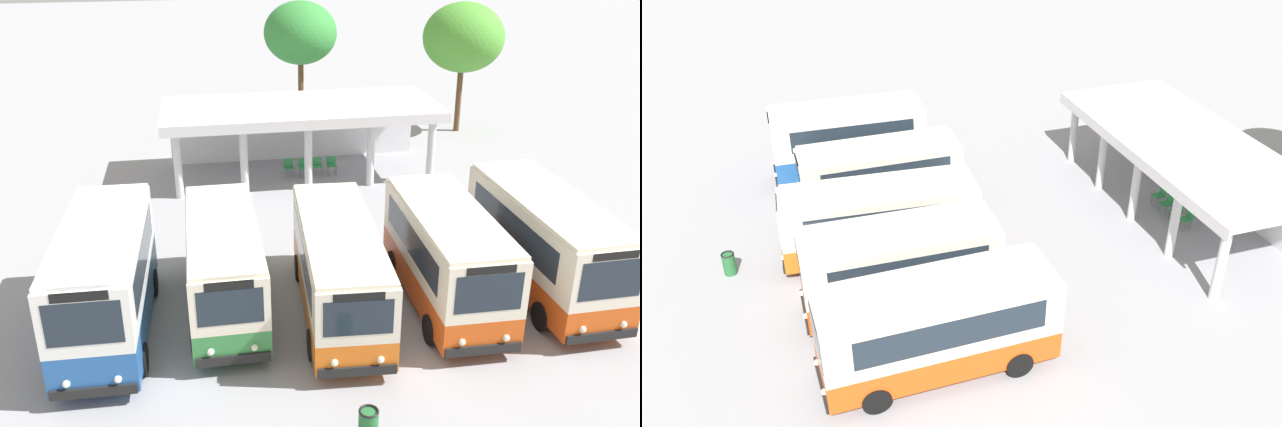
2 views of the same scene
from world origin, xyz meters
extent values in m
plane|color=#939399|center=(0.00, 0.00, 0.00)|extent=(180.00, 180.00, 0.00)
cylinder|color=black|center=(-6.07, -0.07, 0.45)|extent=(0.25, 0.91, 0.90)
cylinder|color=black|center=(-8.25, 0.00, 0.45)|extent=(0.25, 0.91, 0.90)
cylinder|color=black|center=(-5.95, 4.21, 0.45)|extent=(0.25, 0.91, 0.90)
cylinder|color=black|center=(-8.13, 4.28, 0.45)|extent=(0.25, 0.91, 0.90)
cube|color=#23569E|center=(-7.10, 2.10, 0.96)|extent=(2.48, 6.97, 1.16)
cube|color=white|center=(-7.10, 2.10, 2.46)|extent=(2.48, 6.97, 1.84)
cube|color=white|center=(-7.10, 2.10, 3.44)|extent=(2.41, 6.76, 0.12)
cube|color=black|center=(-7.20, -1.38, 0.52)|extent=(2.17, 0.16, 0.28)
cube|color=#1E2833|center=(-7.20, -1.33, 2.51)|extent=(1.87, 0.11, 1.19)
cube|color=black|center=(-7.20, -1.33, 3.26)|extent=(1.37, 0.09, 0.24)
cube|color=#1E2833|center=(-5.97, 2.17, 2.51)|extent=(0.20, 5.53, 1.01)
cube|color=#1E2833|center=(-8.23, 2.24, 2.51)|extent=(0.20, 5.53, 1.01)
sphere|color=#EAEACC|center=(-6.58, -1.39, 0.83)|extent=(0.20, 0.20, 0.20)
sphere|color=#EAEACC|center=(-7.83, -1.35, 0.83)|extent=(0.20, 0.20, 0.20)
cylinder|color=black|center=(-2.62, 0.70, 0.45)|extent=(0.22, 0.90, 0.90)
cylinder|color=black|center=(-4.67, 0.69, 0.45)|extent=(0.22, 0.90, 0.90)
cylinder|color=black|center=(-2.62, 4.92, 0.45)|extent=(0.22, 0.90, 0.90)
cylinder|color=black|center=(-4.67, 4.92, 0.45)|extent=(0.22, 0.90, 0.90)
cube|color=#337F3D|center=(-3.65, 2.81, 0.84)|extent=(2.15, 6.82, 0.91)
cube|color=beige|center=(-3.65, 2.81, 2.09)|extent=(2.15, 6.82, 1.60)
cube|color=beige|center=(-3.65, 2.81, 2.96)|extent=(2.09, 6.62, 0.12)
cube|color=black|center=(-3.64, -0.63, 0.52)|extent=(2.04, 0.10, 0.28)
cube|color=#1E2833|center=(-3.64, -0.59, 2.14)|extent=(1.76, 0.05, 1.04)
cube|color=black|center=(-3.64, -0.59, 2.78)|extent=(1.29, 0.05, 0.24)
cube|color=#1E2833|center=(-2.58, 2.91, 2.14)|extent=(0.04, 5.45, 0.88)
cube|color=#1E2833|center=(-4.71, 2.91, 2.14)|extent=(0.04, 5.45, 0.88)
sphere|color=#EAEACC|center=(-3.05, -0.62, 0.83)|extent=(0.20, 0.20, 0.20)
sphere|color=#EAEACC|center=(-4.24, -0.62, 0.83)|extent=(0.20, 0.20, 0.20)
cylinder|color=black|center=(0.71, -0.37, 0.45)|extent=(0.28, 0.91, 0.90)
cylinder|color=black|center=(-1.42, -0.22, 0.45)|extent=(0.28, 0.91, 0.90)
cylinder|color=black|center=(1.03, 4.26, 0.45)|extent=(0.28, 0.91, 0.90)
cylinder|color=black|center=(-1.09, 4.41, 0.45)|extent=(0.28, 0.91, 0.90)
cube|color=orange|center=(-0.19, 2.02, 0.84)|extent=(2.76, 7.62, 0.92)
cube|color=beige|center=(-0.19, 2.02, 2.09)|extent=(2.76, 7.62, 1.57)
cube|color=beige|center=(-0.19, 2.02, 2.93)|extent=(2.67, 7.39, 0.12)
cube|color=black|center=(-0.46, -1.74, 0.52)|extent=(2.12, 0.25, 0.28)
cube|color=#1E2833|center=(-0.46, -1.69, 2.14)|extent=(1.83, 0.18, 1.02)
cube|color=black|center=(-0.46, -1.69, 2.75)|extent=(1.34, 0.14, 0.24)
cube|color=#1E2833|center=(0.92, 2.04, 2.14)|extent=(0.46, 5.97, 0.86)
cube|color=#1E2833|center=(-1.29, 2.20, 2.14)|extent=(0.46, 5.97, 0.86)
sphere|color=#EAEACC|center=(0.15, -1.77, 0.83)|extent=(0.20, 0.20, 0.20)
sphere|color=#EAEACC|center=(-1.07, -1.68, 0.83)|extent=(0.20, 0.20, 0.20)
cylinder|color=black|center=(4.33, -0.13, 0.45)|extent=(0.24, 0.90, 0.90)
cylinder|color=black|center=(2.11, -0.08, 0.45)|extent=(0.24, 0.90, 0.90)
cylinder|color=black|center=(4.41, 4.04, 0.45)|extent=(0.24, 0.90, 0.90)
cylinder|color=black|center=(2.20, 4.09, 0.45)|extent=(0.24, 0.90, 0.90)
cube|color=#D14C14|center=(3.26, 1.98, 0.88)|extent=(2.46, 6.78, 0.99)
cube|color=beige|center=(3.26, 1.98, 2.24)|extent=(2.46, 6.78, 1.74)
cube|color=beige|center=(3.26, 1.98, 3.17)|extent=(2.38, 6.58, 0.12)
cube|color=black|center=(3.19, -1.42, 0.52)|extent=(2.20, 0.14, 0.28)
cube|color=#1E2833|center=(3.19, -1.37, 2.29)|extent=(1.90, 0.09, 1.13)
cube|color=black|center=(3.19, -1.37, 2.99)|extent=(1.39, 0.08, 0.24)
cube|color=#1E2833|center=(4.41, 2.06, 2.29)|extent=(0.15, 5.39, 0.96)
cube|color=#1E2833|center=(2.11, 2.10, 2.29)|extent=(0.15, 5.39, 0.96)
sphere|color=#EAEACC|center=(3.83, -1.42, 0.83)|extent=(0.20, 0.20, 0.20)
sphere|color=#EAEACC|center=(2.56, -1.39, 0.83)|extent=(0.20, 0.20, 0.20)
cylinder|color=black|center=(7.87, 0.04, 0.45)|extent=(0.24, 0.90, 0.90)
cylinder|color=black|center=(5.64, 0.00, 0.45)|extent=(0.24, 0.90, 0.90)
cylinder|color=black|center=(7.79, 4.57, 0.45)|extent=(0.24, 0.90, 0.90)
cylinder|color=black|center=(5.56, 4.53, 0.45)|extent=(0.24, 0.90, 0.90)
cube|color=#D14C14|center=(6.72, 2.28, 0.87)|extent=(2.46, 7.35, 0.98)
cube|color=beige|center=(6.72, 2.28, 2.28)|extent=(2.46, 7.35, 1.83)
cube|color=beige|center=(6.72, 2.28, 3.26)|extent=(2.38, 7.13, 0.12)
cube|color=black|center=(6.78, -1.40, 0.52)|extent=(2.21, 0.14, 0.28)
cube|color=#1E2833|center=(6.78, -1.36, 2.33)|extent=(1.91, 0.08, 1.19)
cube|color=black|center=(6.78, -1.36, 3.08)|extent=(1.40, 0.07, 0.24)
cube|color=#1E2833|center=(7.87, 2.41, 2.33)|extent=(0.14, 5.85, 1.01)
cube|color=#1E2833|center=(5.56, 2.36, 2.33)|extent=(0.14, 5.85, 1.01)
sphere|color=#EAEACC|center=(7.42, -1.38, 0.83)|extent=(0.20, 0.20, 0.20)
sphere|color=#EAEACC|center=(6.14, -1.40, 0.83)|extent=(0.20, 0.20, 0.20)
cylinder|color=silver|center=(-5.13, 12.72, 1.60)|extent=(0.36, 0.36, 3.20)
cylinder|color=silver|center=(-2.24, 12.72, 1.60)|extent=(0.36, 0.36, 3.20)
cylinder|color=silver|center=(0.65, 12.72, 1.60)|extent=(0.36, 0.36, 3.20)
cylinder|color=silver|center=(3.54, 12.72, 1.60)|extent=(0.36, 0.36, 3.20)
cylinder|color=silver|center=(6.42, 12.72, 1.60)|extent=(0.36, 0.36, 3.20)
cube|color=white|center=(0.65, 17.18, 1.60)|extent=(12.35, 0.20, 3.20)
cube|color=white|center=(0.65, 14.85, 3.30)|extent=(12.85, 5.36, 0.20)
cube|color=white|center=(0.65, 12.22, 3.06)|extent=(12.85, 0.10, 0.28)
cylinder|color=slate|center=(0.16, 14.24, 0.22)|extent=(0.03, 0.03, 0.44)
cylinder|color=slate|center=(-0.19, 14.23, 0.22)|extent=(0.03, 0.03, 0.44)
cylinder|color=slate|center=(0.15, 14.59, 0.22)|extent=(0.03, 0.03, 0.44)
cylinder|color=slate|center=(-0.20, 14.58, 0.22)|extent=(0.03, 0.03, 0.44)
cube|color=#2D8C47|center=(-0.02, 14.41, 0.46)|extent=(0.45, 0.45, 0.04)
cube|color=#2D8C47|center=(-0.02, 14.61, 0.66)|extent=(0.44, 0.05, 0.40)
cylinder|color=slate|center=(0.85, 14.17, 0.22)|extent=(0.03, 0.03, 0.44)
cylinder|color=slate|center=(0.50, 14.16, 0.22)|extent=(0.03, 0.03, 0.44)
cylinder|color=slate|center=(0.85, 14.52, 0.22)|extent=(0.03, 0.03, 0.44)
cylinder|color=slate|center=(0.50, 14.51, 0.22)|extent=(0.03, 0.03, 0.44)
cube|color=#2D8C47|center=(0.67, 14.34, 0.46)|extent=(0.45, 0.45, 0.04)
cube|color=#2D8C47|center=(0.67, 14.54, 0.66)|extent=(0.44, 0.05, 0.40)
cylinder|color=slate|center=(1.55, 14.21, 0.22)|extent=(0.03, 0.03, 0.44)
cylinder|color=slate|center=(1.20, 14.21, 0.22)|extent=(0.03, 0.03, 0.44)
cylinder|color=slate|center=(1.54, 14.56, 0.22)|extent=(0.03, 0.03, 0.44)
cylinder|color=slate|center=(1.19, 14.56, 0.22)|extent=(0.03, 0.03, 0.44)
cube|color=#2D8C47|center=(1.37, 14.39, 0.46)|extent=(0.45, 0.45, 0.04)
cube|color=#2D8C47|center=(1.37, 14.59, 0.66)|extent=(0.44, 0.05, 0.40)
cylinder|color=slate|center=(2.24, 14.22, 0.22)|extent=(0.03, 0.03, 0.44)
cylinder|color=slate|center=(1.89, 14.21, 0.22)|extent=(0.03, 0.03, 0.44)
cylinder|color=slate|center=(2.24, 14.57, 0.22)|extent=(0.03, 0.03, 0.44)
cylinder|color=slate|center=(1.88, 14.57, 0.22)|extent=(0.03, 0.03, 0.44)
cube|color=#2D8C47|center=(2.06, 14.39, 0.46)|extent=(0.45, 0.45, 0.04)
cube|color=#2D8C47|center=(2.06, 14.59, 0.66)|extent=(0.44, 0.05, 0.40)
cylinder|color=brown|center=(1.82, 22.29, 1.99)|extent=(0.32, 0.32, 3.98)
ellipsoid|color=#338438|center=(1.82, 22.29, 5.51)|extent=(4.08, 4.08, 3.46)
cylinder|color=brown|center=(10.62, 20.29, 1.82)|extent=(0.32, 0.32, 3.64)
ellipsoid|color=#4C9933|center=(10.62, 20.29, 5.32)|extent=(4.48, 4.48, 3.81)
cylinder|color=#266633|center=(-0.66, -3.75, 0.42)|extent=(0.48, 0.48, 0.85)
torus|color=black|center=(-0.66, -3.75, 0.87)|extent=(0.49, 0.49, 0.06)
camera|label=1|loc=(-4.12, -16.25, 11.60)|focal=38.62mm
camera|label=2|loc=(22.41, -2.18, 15.69)|focal=39.05mm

